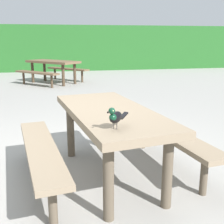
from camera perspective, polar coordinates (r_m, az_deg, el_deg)
The scene contains 5 objects.
ground_plane at distance 3.37m, azimuth -7.22°, elevation -10.86°, with size 60.00×60.00×0.00m, color gray.
hedge_wall at distance 13.91m, azimuth -11.04°, elevation 12.36°, with size 28.00×1.29×2.03m, color #235B23.
picnic_table_foreground at distance 2.94m, azimuth -0.39°, elevation -2.97°, with size 1.91×1.94×0.74m.
bird_grackle at distance 2.23m, azimuth 0.63°, elevation -0.92°, with size 0.22×0.22×0.18m.
picnic_table_mid_left at distance 9.72m, azimuth -11.63°, elevation 8.87°, with size 2.40×2.40×0.74m.
Camera 1 is at (-0.20, -3.05, 1.43)m, focal length 46.06 mm.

